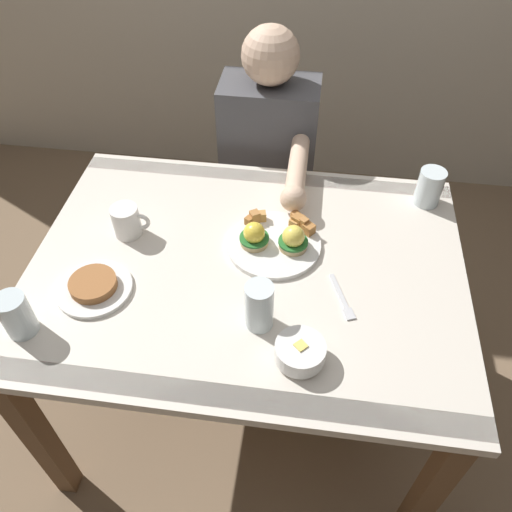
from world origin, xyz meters
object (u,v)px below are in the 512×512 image
object	(u,v)px
eggs_benedict_plate	(275,240)
dining_table	(247,290)
water_glass_far	(429,189)
diner_person	(268,163)
water_glass_extra	(17,317)
side_plate	(94,286)
fork	(343,299)
coffee_mug	(127,220)
fruit_bowl	(300,352)
water_glass_near	(259,308)

from	to	relation	value
eggs_benedict_plate	dining_table	bearing A→B (deg)	-128.74
water_glass_far	diner_person	bearing A→B (deg)	153.67
dining_table	water_glass_extra	world-z (taller)	water_glass_extra
side_plate	fork	bearing A→B (deg)	4.79
fork	water_glass_extra	xyz separation A→B (m)	(-0.78, -0.20, 0.05)
dining_table	side_plate	distance (m)	0.43
dining_table	diner_person	bearing A→B (deg)	90.92
eggs_benedict_plate	fork	size ratio (longest dim) A/B	1.79
coffee_mug	fruit_bowl	bearing A→B (deg)	-34.39
fruit_bowl	coffee_mug	world-z (taller)	coffee_mug
water_glass_near	dining_table	bearing A→B (deg)	107.63
fork	water_glass_extra	bearing A→B (deg)	-165.52
fruit_bowl	fork	size ratio (longest dim) A/B	0.79
coffee_mug	water_glass_extra	size ratio (longest dim) A/B	0.94
dining_table	side_plate	bearing A→B (deg)	-159.63
water_glass_near	water_glass_far	distance (m)	0.70
water_glass_extra	side_plate	bearing A→B (deg)	48.74
side_plate	fruit_bowl	bearing A→B (deg)	-14.10
eggs_benedict_plate	fruit_bowl	world-z (taller)	eggs_benedict_plate
water_glass_extra	side_plate	size ratio (longest dim) A/B	0.60
water_glass_near	water_glass_far	xyz separation A→B (m)	(0.45, 0.53, -0.01)
dining_table	diner_person	size ratio (longest dim) A/B	1.05
fruit_bowl	fork	world-z (taller)	fruit_bowl
fork	water_glass_extra	world-z (taller)	water_glass_extra
fork	diner_person	bearing A→B (deg)	111.81
fruit_bowl	coffee_mug	xyz separation A→B (m)	(-0.53, 0.36, 0.02)
fork	water_glass_far	world-z (taller)	water_glass_far
side_plate	diner_person	world-z (taller)	diner_person
fork	dining_table	bearing A→B (deg)	161.63
fork	water_glass_extra	distance (m)	0.81
water_glass_extra	diner_person	size ratio (longest dim) A/B	0.10
fork	fruit_bowl	bearing A→B (deg)	-116.63
eggs_benedict_plate	side_plate	xyz separation A→B (m)	(-0.45, -0.23, -0.01)
fruit_bowl	water_glass_extra	size ratio (longest dim) A/B	1.01
water_glass_far	water_glass_extra	xyz separation A→B (m)	(-1.03, -0.63, -0.00)
water_glass_near	water_glass_extra	bearing A→B (deg)	-170.18
water_glass_extra	diner_person	bearing A→B (deg)	60.48
water_glass_near	side_plate	distance (m)	0.45
coffee_mug	water_glass_far	world-z (taller)	water_glass_far
eggs_benedict_plate	side_plate	size ratio (longest dim) A/B	1.35
fork	water_glass_near	xyz separation A→B (m)	(-0.21, -0.10, 0.06)
eggs_benedict_plate	diner_person	world-z (taller)	diner_person
fork	eggs_benedict_plate	bearing A→B (deg)	138.38
water_glass_near	water_glass_extra	distance (m)	0.58
water_glass_extra	dining_table	bearing A→B (deg)	29.43
water_glass_far	water_glass_near	bearing A→B (deg)	-130.47
fruit_bowl	water_glass_near	distance (m)	0.15
fork	water_glass_near	bearing A→B (deg)	-153.60
water_glass_extra	side_plate	world-z (taller)	water_glass_extra
water_glass_extra	diner_person	world-z (taller)	diner_person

